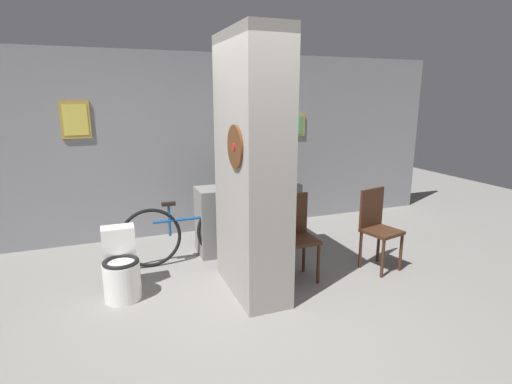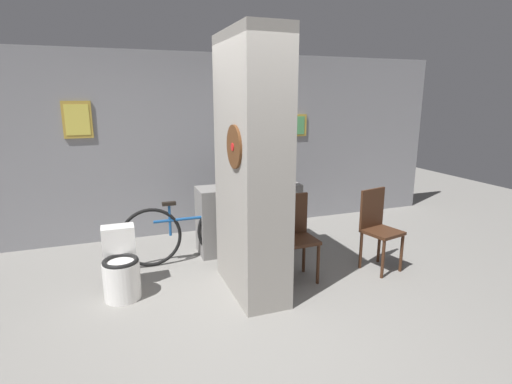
{
  "view_description": "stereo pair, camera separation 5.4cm",
  "coord_description": "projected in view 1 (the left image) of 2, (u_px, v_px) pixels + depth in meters",
  "views": [
    {
      "loc": [
        -1.29,
        -3.12,
        2.0
      ],
      "look_at": [
        0.27,
        0.95,
        0.95
      ],
      "focal_mm": 28.0,
      "sensor_mm": 36.0,
      "label": 1
    },
    {
      "loc": [
        -1.24,
        -3.14,
        2.0
      ],
      "look_at": [
        0.27,
        0.95,
        0.95
      ],
      "focal_mm": 28.0,
      "sensor_mm": 36.0,
      "label": 2
    }
  ],
  "objects": [
    {
      "name": "chair_near_pillar",
      "position": [
        296.0,
        233.0,
        4.41
      ],
      "size": [
        0.39,
        0.39,
        0.95
      ],
      "rotation": [
        0.0,
        0.0,
        0.02
      ],
      "color": "#422616",
      "rests_on": "ground_plane"
    },
    {
      "name": "wall_back",
      "position": [
        198.0,
        145.0,
        5.83
      ],
      "size": [
        8.0,
        0.09,
        2.6
      ],
      "color": "gray",
      "rests_on": "ground_plane"
    },
    {
      "name": "bicycle",
      "position": [
        189.0,
        232.0,
        4.87
      ],
      "size": [
        1.64,
        0.42,
        0.78
      ],
      "color": "black",
      "rests_on": "ground_plane"
    },
    {
      "name": "toilet",
      "position": [
        121.0,
        269.0,
        4.03
      ],
      "size": [
        0.36,
        0.52,
        0.69
      ],
      "color": "white",
      "rests_on": "ground_plane"
    },
    {
      "name": "pillar_center",
      "position": [
        252.0,
        168.0,
        3.96
      ],
      "size": [
        0.49,
        1.09,
        2.6
      ],
      "color": "gray",
      "rests_on": "ground_plane"
    },
    {
      "name": "counter_shelf",
      "position": [
        248.0,
        217.0,
        5.28
      ],
      "size": [
        1.36,
        0.44,
        0.87
      ],
      "color": "gray",
      "rests_on": "ground_plane"
    },
    {
      "name": "ground_plane",
      "position": [
        266.0,
        315.0,
        3.75
      ],
      "size": [
        14.0,
        14.0,
        0.0
      ],
      "primitive_type": "plane",
      "color": "gray"
    },
    {
      "name": "bottle_short",
      "position": [
        249.0,
        179.0,
        5.16
      ],
      "size": [
        0.08,
        0.08,
        0.25
      ],
      "color": "#267233",
      "rests_on": "counter_shelf"
    },
    {
      "name": "chair_by_doorway",
      "position": [
        377.0,
        225.0,
        4.67
      ],
      "size": [
        0.45,
        0.45,
        0.95
      ],
      "rotation": [
        0.0,
        0.0,
        0.23
      ],
      "color": "#422616",
      "rests_on": "ground_plane"
    },
    {
      "name": "bottle_tall",
      "position": [
        241.0,
        178.0,
        5.08
      ],
      "size": [
        0.08,
        0.08,
        0.32
      ],
      "color": "#19598C",
      "rests_on": "counter_shelf"
    }
  ]
}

